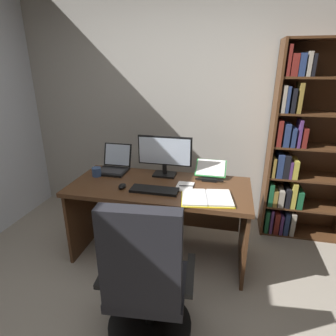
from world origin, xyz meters
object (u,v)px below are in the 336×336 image
laptop (114,166)px  coffee_mug (97,172)px  reading_stand_with_book (211,170)px  open_binder (207,198)px  computer_mouse (122,186)px  office_chair (146,287)px  monitor (165,156)px  notepad (185,187)px  desk (162,201)px  pen (187,186)px  bookshelf (301,152)px  keyboard (154,190)px

laptop → coffee_mug: bearing=-120.2°
reading_stand_with_book → open_binder: (0.01, -0.51, -0.06)m
computer_mouse → coffee_mug: coffee_mug is taller
office_chair → monitor: (-0.15, 1.18, 0.50)m
laptop → notepad: laptop is taller
monitor → reading_stand_with_book: (0.45, 0.06, -0.14)m
desk → monitor: bearing=93.0°
laptop → computer_mouse: bearing=-58.2°
monitor → computer_mouse: bearing=-127.4°
computer_mouse → pen: 0.58m
office_chair → laptop: office_chair is taller
bookshelf → computer_mouse: (-1.65, -0.86, -0.18)m
keyboard → computer_mouse: computer_mouse is taller
monitor → notepad: bearing=-45.0°
monitor → pen: (0.26, -0.24, -0.19)m
office_chair → monitor: monitor is taller
bookshelf → reading_stand_with_book: size_ratio=6.86×
office_chair → pen: size_ratio=7.71×
open_binder → coffee_mug: size_ratio=5.15×
office_chair → desk: bearing=92.8°
reading_stand_with_book → pen: 0.36m
bookshelf → pen: size_ratio=14.50×
desk → open_binder: 0.57m
computer_mouse → laptop: bearing=121.8°
laptop → keyboard: (0.55, -0.40, -0.04)m
reading_stand_with_book → laptop: bearing=-177.0°
office_chair → computer_mouse: 0.97m
open_binder → pen: bearing=125.5°
monitor → coffee_mug: size_ratio=5.93×
desk → office_chair: bearing=-81.8°
bookshelf → reading_stand_with_book: (-0.90, -0.40, -0.13)m
laptop → keyboard: 0.68m
coffee_mug → computer_mouse: bearing=-31.7°
desk → reading_stand_with_book: (0.44, 0.23, 0.28)m
office_chair → laptop: (-0.70, 1.20, 0.35)m
notepad → pen: size_ratio=1.50×
coffee_mug → notepad: bearing=-4.5°
desk → coffee_mug: (-0.66, -0.00, 0.25)m
pen → bookshelf: bearing=33.3°
open_binder → notepad: bearing=128.3°
reading_stand_with_book → coffee_mug: reading_stand_with_book is taller
reading_stand_with_book → desk: bearing=-152.1°
reading_stand_with_book → open_binder: reading_stand_with_book is taller
notepad → pen: (0.02, 0.00, 0.01)m
bookshelf → coffee_mug: (-2.00, -0.64, -0.16)m
office_chair → monitor: size_ratio=2.01×
keyboard → notepad: 0.29m
laptop → open_binder: size_ratio=0.72×
laptop → notepad: (0.79, -0.25, -0.05)m
keyboard → coffee_mug: bearing=161.5°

